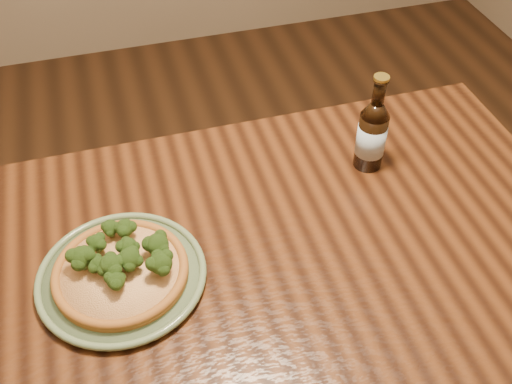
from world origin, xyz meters
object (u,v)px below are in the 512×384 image
object	(u,v)px
table	(204,315)
beer_bottle	(372,134)
plate	(122,276)
pizza	(121,268)

from	to	relation	value
table	beer_bottle	distance (m)	0.52
plate	beer_bottle	bearing A→B (deg)	16.71
table	plate	distance (m)	0.18
table	plate	xyz separation A→B (m)	(-0.14, 0.06, 0.10)
table	beer_bottle	size ratio (longest dim) A/B	6.92
table	pizza	xyz separation A→B (m)	(-0.13, 0.06, 0.12)
table	plate	size ratio (longest dim) A/B	5.09
plate	beer_bottle	world-z (taller)	beer_bottle
pizza	plate	bearing A→B (deg)	-133.16
pizza	beer_bottle	xyz separation A→B (m)	(0.56, 0.17, 0.06)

